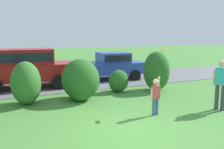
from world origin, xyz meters
name	(u,v)px	position (x,y,z in m)	size (l,w,h in m)	color
ground_plane	(134,130)	(0.00, 0.00, 0.00)	(80.00, 80.00, 0.00)	#478438
driveway_strip	(67,83)	(0.00, 7.31, 0.01)	(28.00, 4.40, 0.02)	slate
shrub_centre_left	(26,83)	(-2.40, 3.97, 0.82)	(1.10, 1.26, 1.63)	#33702B
shrub_centre	(80,81)	(-0.33, 3.79, 0.79)	(1.50, 1.73, 1.65)	#286023
shrub_centre_right	(118,82)	(1.66, 4.43, 0.46)	(0.93, 0.89, 1.02)	#286023
shrub_far_end	(156,71)	(3.44, 3.98, 0.92)	(1.19, 1.32, 1.83)	#286023
parked_sedan	(110,65)	(2.59, 7.50, 0.85)	(4.51, 2.31, 1.56)	#28429E
parked_suv	(27,66)	(-2.03, 7.03, 1.08)	(4.82, 2.36, 1.92)	maroon
child_thrower	(156,94)	(1.30, 0.89, 0.72)	(0.44, 0.29, 1.29)	#4C608C
frisbee	(163,50)	(1.86, 1.36, 2.09)	(0.30, 0.28, 0.20)	yellow
adult_onlooker	(221,82)	(3.67, 0.43, 0.98)	(0.37, 0.47, 1.74)	#3F3F4C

